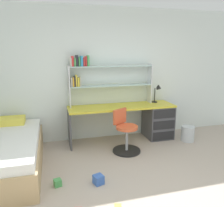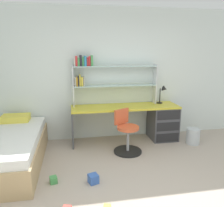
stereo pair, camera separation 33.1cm
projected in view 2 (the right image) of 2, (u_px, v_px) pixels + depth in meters
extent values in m
cube|color=#B2A393|center=(152.00, 207.00, 2.74)|extent=(6.05, 5.77, 0.02)
cube|color=silver|center=(115.00, 75.00, 4.74)|extent=(6.05, 0.06, 2.70)
cube|color=gold|center=(125.00, 107.00, 4.58)|extent=(2.17, 0.58, 0.04)
cube|color=#4C4C51|center=(163.00, 122.00, 4.81)|extent=(0.53, 0.55, 0.71)
cube|color=#4C4C51|center=(73.00, 128.00, 4.49)|extent=(0.03, 0.52, 0.71)
cube|color=black|center=(167.00, 138.00, 4.59)|extent=(0.48, 0.01, 0.18)
cube|color=black|center=(168.00, 127.00, 4.54)|extent=(0.48, 0.01, 0.18)
cube|color=black|center=(169.00, 115.00, 4.49)|extent=(0.48, 0.01, 0.18)
cube|color=silver|center=(73.00, 86.00, 4.48)|extent=(0.02, 0.22, 0.82)
cube|color=silver|center=(155.00, 84.00, 4.77)|extent=(0.02, 0.22, 0.82)
cube|color=silver|center=(115.00, 85.00, 4.62)|extent=(1.68, 0.22, 0.02)
cube|color=silver|center=(115.00, 66.00, 4.53)|extent=(1.68, 0.22, 0.02)
cube|color=beige|center=(75.00, 81.00, 4.46)|extent=(0.03, 0.14, 0.18)
cube|color=gold|center=(77.00, 81.00, 4.47)|extent=(0.02, 0.19, 0.18)
cube|color=#26262D|center=(78.00, 81.00, 4.47)|extent=(0.03, 0.14, 0.20)
cube|color=yellow|center=(80.00, 80.00, 4.47)|extent=(0.03, 0.13, 0.23)
cube|color=yellow|center=(82.00, 82.00, 4.49)|extent=(0.04, 0.14, 0.17)
cube|color=beige|center=(84.00, 81.00, 4.49)|extent=(0.02, 0.13, 0.19)
cube|color=beige|center=(74.00, 62.00, 4.38)|extent=(0.02, 0.16, 0.17)
cube|color=red|center=(76.00, 61.00, 4.38)|extent=(0.04, 0.15, 0.19)
cube|color=#4CA559|center=(79.00, 62.00, 4.39)|extent=(0.03, 0.15, 0.16)
cube|color=#26262D|center=(81.00, 61.00, 4.39)|extent=(0.04, 0.12, 0.21)
cube|color=#4CA559|center=(83.00, 62.00, 4.40)|extent=(0.03, 0.12, 0.17)
cube|color=#338CBF|center=(85.00, 61.00, 4.41)|extent=(0.04, 0.18, 0.19)
cube|color=red|center=(88.00, 62.00, 4.42)|extent=(0.03, 0.14, 0.17)
cube|color=red|center=(90.00, 61.00, 4.42)|extent=(0.03, 0.13, 0.19)
cube|color=#4CA559|center=(92.00, 61.00, 4.43)|extent=(0.04, 0.12, 0.20)
cylinder|color=black|center=(160.00, 103.00, 4.83)|extent=(0.12, 0.12, 0.02)
cylinder|color=black|center=(160.00, 96.00, 4.79)|extent=(0.02, 0.02, 0.30)
cone|color=black|center=(165.00, 89.00, 4.72)|extent=(0.12, 0.11, 0.13)
cylinder|color=black|center=(128.00, 151.00, 4.21)|extent=(0.52, 0.52, 0.03)
cylinder|color=#A5A8AD|center=(128.00, 141.00, 4.16)|extent=(0.05, 0.05, 0.45)
cylinder|color=#D85933|center=(128.00, 128.00, 4.11)|extent=(0.40, 0.40, 0.05)
cube|color=#D85933|center=(121.00, 116.00, 4.20)|extent=(0.30, 0.19, 0.28)
cube|color=tan|center=(7.00, 154.00, 3.67)|extent=(1.07, 1.97, 0.39)
cube|color=white|center=(6.00, 139.00, 3.61)|extent=(1.01, 1.91, 0.14)
cube|color=#EAD84C|center=(16.00, 118.00, 4.29)|extent=(0.50, 0.32, 0.12)
cylinder|color=silver|center=(193.00, 136.00, 4.56)|extent=(0.27, 0.27, 0.31)
cube|color=#3860B7|center=(93.00, 179.00, 3.21)|extent=(0.16, 0.16, 0.13)
cube|color=#479E51|center=(53.00, 180.00, 3.21)|extent=(0.12, 0.12, 0.10)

